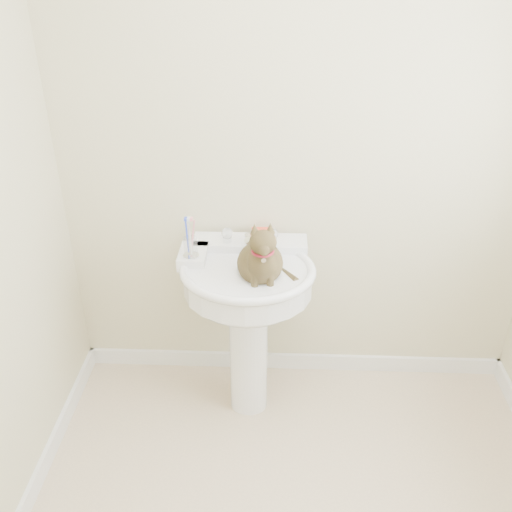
# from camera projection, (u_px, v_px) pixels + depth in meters

# --- Properties ---
(wall_back) EXTENTS (2.20, 0.00, 2.50)m
(wall_back) POSITION_uv_depth(u_px,v_px,m) (301.00, 146.00, 2.48)
(wall_back) COLOR beige
(wall_back) RESTS_ON ground
(baseboard_back) EXTENTS (2.20, 0.02, 0.09)m
(baseboard_back) POSITION_uv_depth(u_px,v_px,m) (292.00, 361.00, 3.08)
(baseboard_back) COLOR white
(baseboard_back) RESTS_ON floor
(pedestal_sink) EXTENTS (0.61, 0.59, 0.83)m
(pedestal_sink) POSITION_uv_depth(u_px,v_px,m) (248.00, 295.00, 2.54)
(pedestal_sink) COLOR white
(pedestal_sink) RESTS_ON floor
(faucet) EXTENTS (0.28, 0.12, 0.14)m
(faucet) POSITION_uv_depth(u_px,v_px,m) (250.00, 236.00, 2.56)
(faucet) COLOR silver
(faucet) RESTS_ON pedestal_sink
(soap_bar) EXTENTS (0.09, 0.06, 0.03)m
(soap_bar) POSITION_uv_depth(u_px,v_px,m) (261.00, 233.00, 2.64)
(soap_bar) COLOR #E04029
(soap_bar) RESTS_ON pedestal_sink
(toothbrush_cup) EXTENTS (0.07, 0.07, 0.19)m
(toothbrush_cup) POSITION_uv_depth(u_px,v_px,m) (191.00, 247.00, 2.45)
(toothbrush_cup) COLOR silver
(toothbrush_cup) RESTS_ON pedestal_sink
(cat) EXTENTS (0.21, 0.27, 0.39)m
(cat) POSITION_uv_depth(u_px,v_px,m) (261.00, 261.00, 2.37)
(cat) COLOR brown
(cat) RESTS_ON pedestal_sink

